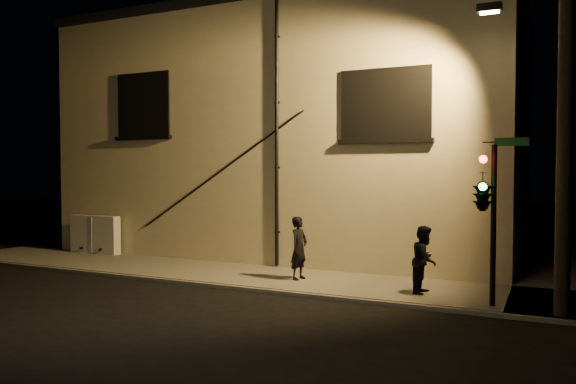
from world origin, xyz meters
The scene contains 8 objects.
ground centered at (0.00, 0.00, 0.00)m, with size 90.00×90.00×0.00m, color black.
sidewalk centered at (1.22, 4.39, 0.06)m, with size 21.00×16.00×0.12m.
building centered at (-3.00, 8.99, 4.40)m, with size 16.20×12.23×8.80m.
utility_cabinet centered at (-9.03, 2.70, 0.80)m, with size 2.07×0.35×1.36m, color silver.
pedestrian_a centered at (-0.36, 1.39, 0.98)m, with size 0.63×0.41×1.73m, color black.
pedestrian_b centered at (3.12, 1.10, 0.94)m, with size 0.80×0.62×1.65m, color black.
traffic_signal centered at (4.54, 0.36, 2.62)m, with size 1.34×2.19×3.70m.
streetlamp_pole centered at (6.03, 0.25, 3.96)m, with size 2.03×1.40×7.50m.
Camera 1 is at (5.90, -12.58, 3.11)m, focal length 35.00 mm.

